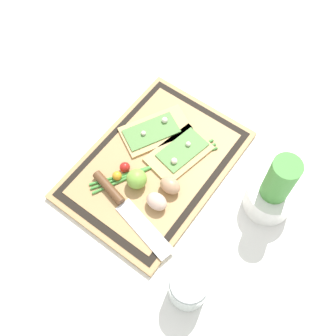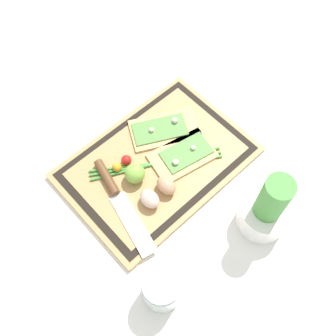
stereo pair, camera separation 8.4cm
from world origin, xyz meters
TOP-DOWN VIEW (x-y plane):
  - ground_plane at (0.00, 0.00)m, footprint 6.00×6.00m
  - cutting_board at (0.00, 0.00)m, footprint 0.46×0.32m
  - pizza_slice_near at (-0.07, -0.06)m, footprint 0.20×0.17m
  - pizza_slice_far at (-0.06, 0.03)m, footprint 0.18×0.13m
  - knife at (0.13, -0.01)m, footprint 0.09×0.27m
  - egg_brown at (0.04, 0.07)m, footprint 0.04×0.05m
  - egg_pink at (0.09, 0.07)m, footprint 0.04×0.05m
  - lime at (0.07, -0.00)m, footprint 0.05×0.05m
  - cherry_tomato_red at (0.06, -0.05)m, footprint 0.03×0.03m
  - cherry_tomato_yellow at (0.09, -0.05)m, footprint 0.02×0.02m
  - scallion_bunch at (0.01, 0.01)m, footprint 0.30×0.20m
  - herb_pot at (-0.08, 0.28)m, footprint 0.11×0.11m
  - sauce_jar at (0.21, 0.25)m, footprint 0.08×0.08m

SIDE VIEW (x-z plane):
  - ground_plane at x=0.00m, z-range 0.00..0.00m
  - cutting_board at x=0.00m, z-range 0.00..0.02m
  - scallion_bunch at x=0.01m, z-range 0.02..0.02m
  - pizza_slice_near at x=-0.07m, z-range 0.01..0.03m
  - pizza_slice_far at x=-0.06m, z-range 0.01..0.03m
  - knife at x=0.13m, z-range 0.01..0.04m
  - cherry_tomato_yellow at x=0.09m, z-range 0.02..0.04m
  - cherry_tomato_red at x=0.06m, z-range 0.02..0.04m
  - egg_brown at x=0.04m, z-range 0.02..0.06m
  - egg_pink at x=0.09m, z-range 0.02..0.06m
  - lime at x=0.07m, z-range 0.02..0.07m
  - sauce_jar at x=0.21m, z-range -0.01..0.10m
  - herb_pot at x=-0.08m, z-range -0.03..0.17m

